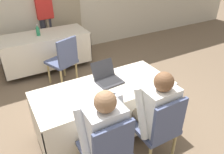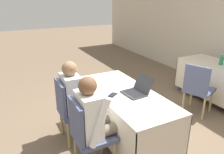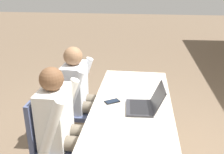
{
  "view_description": "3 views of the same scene",
  "coord_description": "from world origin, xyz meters",
  "px_view_note": "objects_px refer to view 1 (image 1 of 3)",
  "views": [
    {
      "loc": [
        -1.0,
        -1.95,
        2.18
      ],
      "look_at": [
        0.0,
        -0.19,
        0.98
      ],
      "focal_mm": 35.0,
      "sensor_mm": 36.0,
      "label": 1
    },
    {
      "loc": [
        2.3,
        -1.38,
        1.94
      ],
      "look_at": [
        0.0,
        -0.19,
        0.98
      ],
      "focal_mm": 35.0,
      "sensor_mm": 36.0,
      "label": 2
    },
    {
      "loc": [
        2.1,
        0.07,
        1.81
      ],
      "look_at": [
        0.0,
        -0.19,
        0.98
      ],
      "focal_mm": 40.0,
      "sensor_mm": 36.0,
      "label": 3
    }
  ],
  "objects_px": {
    "chair_near_right": "(159,127)",
    "person_checkered_shirt": "(102,131)",
    "laptop": "(108,78)",
    "person_white_shirt": "(155,110)",
    "person_red_shirt": "(45,15)",
    "cell_phone": "(113,95)",
    "chair_near_left": "(108,150)",
    "chair_far_spare": "(64,59)",
    "water_bottle": "(38,31)"
  },
  "relations": [
    {
      "from": "chair_far_spare",
      "to": "person_red_shirt",
      "type": "xyz_separation_m",
      "value": [
        0.12,
        1.45,
        0.41
      ]
    },
    {
      "from": "water_bottle",
      "to": "person_checkered_shirt",
      "type": "distance_m",
      "value": 2.8
    },
    {
      "from": "person_red_shirt",
      "to": "laptop",
      "type": "bearing_deg",
      "value": -91.84
    },
    {
      "from": "laptop",
      "to": "chair_near_left",
      "type": "bearing_deg",
      "value": -122.85
    },
    {
      "from": "person_red_shirt",
      "to": "person_white_shirt",
      "type": "bearing_deg",
      "value": -88.5
    },
    {
      "from": "cell_phone",
      "to": "person_red_shirt",
      "type": "relative_size",
      "value": 0.1
    },
    {
      "from": "chair_near_left",
      "to": "person_white_shirt",
      "type": "bearing_deg",
      "value": -170.87
    },
    {
      "from": "chair_near_right",
      "to": "person_checkered_shirt",
      "type": "bearing_deg",
      "value": -9.13
    },
    {
      "from": "water_bottle",
      "to": "person_red_shirt",
      "type": "bearing_deg",
      "value": 64.33
    },
    {
      "from": "chair_near_right",
      "to": "chair_far_spare",
      "type": "bearing_deg",
      "value": -80.45
    },
    {
      "from": "cell_phone",
      "to": "chair_near_right",
      "type": "height_order",
      "value": "chair_near_right"
    },
    {
      "from": "chair_near_left",
      "to": "chair_near_right",
      "type": "height_order",
      "value": "same"
    },
    {
      "from": "chair_near_left",
      "to": "person_white_shirt",
      "type": "height_order",
      "value": "person_white_shirt"
    },
    {
      "from": "cell_phone",
      "to": "chair_near_left",
      "type": "height_order",
      "value": "chair_near_left"
    },
    {
      "from": "laptop",
      "to": "water_bottle",
      "type": "relative_size",
      "value": 1.62
    },
    {
      "from": "chair_near_right",
      "to": "water_bottle",
      "type": "bearing_deg",
      "value": -78.93
    },
    {
      "from": "chair_near_left",
      "to": "water_bottle",
      "type": "bearing_deg",
      "value": -91.49
    },
    {
      "from": "person_red_shirt",
      "to": "chair_far_spare",
      "type": "bearing_deg",
      "value": -97.03
    },
    {
      "from": "laptop",
      "to": "person_red_shirt",
      "type": "distance_m",
      "value": 2.79
    },
    {
      "from": "laptop",
      "to": "chair_near_right",
      "type": "bearing_deg",
      "value": -79.04
    },
    {
      "from": "laptop",
      "to": "chair_far_spare",
      "type": "xyz_separation_m",
      "value": [
        -0.15,
        1.34,
        -0.27
      ]
    },
    {
      "from": "person_checkered_shirt",
      "to": "person_red_shirt",
      "type": "relative_size",
      "value": 0.73
    },
    {
      "from": "laptop",
      "to": "cell_phone",
      "type": "distance_m",
      "value": 0.32
    },
    {
      "from": "person_checkered_shirt",
      "to": "laptop",
      "type": "bearing_deg",
      "value": -122.36
    },
    {
      "from": "laptop",
      "to": "person_white_shirt",
      "type": "relative_size",
      "value": 0.3
    },
    {
      "from": "cell_phone",
      "to": "chair_near_right",
      "type": "distance_m",
      "value": 0.62
    },
    {
      "from": "laptop",
      "to": "person_white_shirt",
      "type": "distance_m",
      "value": 0.72
    },
    {
      "from": "person_white_shirt",
      "to": "person_red_shirt",
      "type": "height_order",
      "value": "person_red_shirt"
    },
    {
      "from": "chair_far_spare",
      "to": "person_white_shirt",
      "type": "xyz_separation_m",
      "value": [
        0.36,
        -2.02,
        0.16
      ]
    },
    {
      "from": "person_white_shirt",
      "to": "chair_far_spare",
      "type": "bearing_deg",
      "value": -79.97
    },
    {
      "from": "chair_near_left",
      "to": "person_checkered_shirt",
      "type": "height_order",
      "value": "person_checkered_shirt"
    },
    {
      "from": "person_checkered_shirt",
      "to": "person_red_shirt",
      "type": "bearing_deg",
      "value": -96.58
    },
    {
      "from": "water_bottle",
      "to": "chair_near_right",
      "type": "bearing_deg",
      "value": -78.93
    },
    {
      "from": "person_checkered_shirt",
      "to": "person_white_shirt",
      "type": "height_order",
      "value": "same"
    },
    {
      "from": "chair_near_left",
      "to": "chair_near_right",
      "type": "xyz_separation_m",
      "value": [
        0.64,
        0.0,
        0.0
      ]
    },
    {
      "from": "person_checkered_shirt",
      "to": "chair_near_left",
      "type": "bearing_deg",
      "value": 90.0
    },
    {
      "from": "person_checkered_shirt",
      "to": "water_bottle",
      "type": "bearing_deg",
      "value": -91.54
    },
    {
      "from": "cell_phone",
      "to": "chair_near_left",
      "type": "bearing_deg",
      "value": -158.21
    },
    {
      "from": "laptop",
      "to": "water_bottle",
      "type": "distance_m",
      "value": 2.14
    },
    {
      "from": "chair_near_right",
      "to": "person_checkered_shirt",
      "type": "distance_m",
      "value": 0.67
    },
    {
      "from": "chair_near_right",
      "to": "person_checkered_shirt",
      "type": "relative_size",
      "value": 0.78
    },
    {
      "from": "water_bottle",
      "to": "chair_near_left",
      "type": "xyz_separation_m",
      "value": [
        -0.08,
        -2.9,
        -0.32
      ]
    },
    {
      "from": "chair_far_spare",
      "to": "person_checkered_shirt",
      "type": "xyz_separation_m",
      "value": [
        -0.28,
        -2.02,
        0.16
      ]
    },
    {
      "from": "chair_near_left",
      "to": "chair_far_spare",
      "type": "height_order",
      "value": "same"
    },
    {
      "from": "laptop",
      "to": "person_red_shirt",
      "type": "height_order",
      "value": "person_red_shirt"
    },
    {
      "from": "person_checkered_shirt",
      "to": "cell_phone",
      "type": "bearing_deg",
      "value": -131.41
    },
    {
      "from": "chair_far_spare",
      "to": "laptop",
      "type": "bearing_deg",
      "value": 74.45
    },
    {
      "from": "water_bottle",
      "to": "person_checkered_shirt",
      "type": "bearing_deg",
      "value": -91.54
    },
    {
      "from": "cell_phone",
      "to": "person_red_shirt",
      "type": "xyz_separation_m",
      "value": [
        0.07,
        3.09,
        0.18
      ]
    },
    {
      "from": "person_white_shirt",
      "to": "person_checkered_shirt",
      "type": "bearing_deg",
      "value": 0.0
    }
  ]
}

